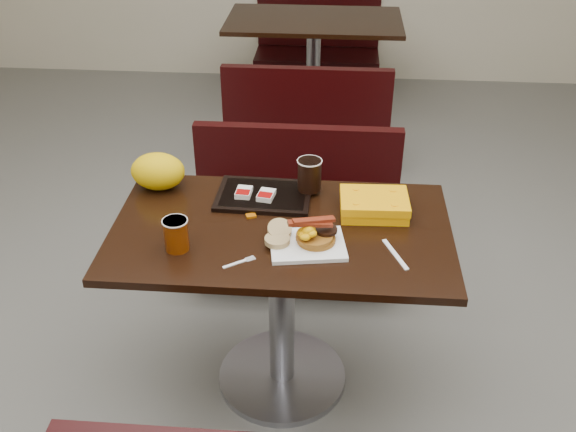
# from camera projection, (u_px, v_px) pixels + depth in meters

# --- Properties ---
(floor) EXTENTS (6.00, 7.00, 0.01)m
(floor) POSITION_uv_depth(u_px,v_px,m) (282.00, 378.00, 2.73)
(floor) COLOR slate
(floor) RESTS_ON ground
(table_near) EXTENTS (1.20, 0.70, 0.75)m
(table_near) POSITION_uv_depth(u_px,v_px,m) (282.00, 309.00, 2.53)
(table_near) COLOR black
(table_near) RESTS_ON floor
(bench_near_n) EXTENTS (1.00, 0.46, 0.72)m
(bench_near_n) POSITION_uv_depth(u_px,v_px,m) (295.00, 215.00, 3.13)
(bench_near_n) COLOR black
(bench_near_n) RESTS_ON floor
(table_far) EXTENTS (1.20, 0.70, 0.75)m
(table_far) POSITION_uv_depth(u_px,v_px,m) (313.00, 71.00, 4.72)
(table_far) COLOR black
(table_far) RESTS_ON floor
(bench_far_s) EXTENTS (1.00, 0.46, 0.72)m
(bench_far_s) POSITION_uv_depth(u_px,v_px,m) (308.00, 113.00, 4.14)
(bench_far_s) COLOR black
(bench_far_s) RESTS_ON floor
(bench_far_n) EXTENTS (1.00, 0.46, 0.72)m
(bench_far_n) POSITION_uv_depth(u_px,v_px,m) (317.00, 43.00, 5.31)
(bench_far_n) COLOR black
(bench_far_n) RESTS_ON floor
(platter) EXTENTS (0.28, 0.23, 0.01)m
(platter) POSITION_uv_depth(u_px,v_px,m) (308.00, 245.00, 2.23)
(platter) COLOR white
(platter) RESTS_ON table_near
(pancake_stack) EXTENTS (0.14, 0.14, 0.03)m
(pancake_stack) POSITION_uv_depth(u_px,v_px,m) (316.00, 237.00, 2.23)
(pancake_stack) COLOR #945818
(pancake_stack) RESTS_ON platter
(sausage_patty) EXTENTS (0.09, 0.09, 0.01)m
(sausage_patty) POSITION_uv_depth(u_px,v_px,m) (326.00, 230.00, 2.23)
(sausage_patty) COLOR black
(sausage_patty) RESTS_ON pancake_stack
(scrambled_eggs) EXTENTS (0.10, 0.09, 0.04)m
(scrambled_eggs) POSITION_uv_depth(u_px,v_px,m) (308.00, 232.00, 2.19)
(scrambled_eggs) COLOR #E1A504
(scrambled_eggs) RESTS_ON pancake_stack
(bacon_strips) EXTENTS (0.16, 0.10, 0.01)m
(bacon_strips) POSITION_uv_depth(u_px,v_px,m) (310.00, 223.00, 2.19)
(bacon_strips) COLOR #421304
(bacon_strips) RESTS_ON scrambled_eggs
(muffin_bottom) EXTENTS (0.09, 0.09, 0.02)m
(muffin_bottom) POSITION_uv_depth(u_px,v_px,m) (277.00, 240.00, 2.22)
(muffin_bottom) COLOR tan
(muffin_bottom) RESTS_ON platter
(muffin_top) EXTENTS (0.10, 0.10, 0.05)m
(muffin_top) POSITION_uv_depth(u_px,v_px,m) (280.00, 229.00, 2.26)
(muffin_top) COLOR tan
(muffin_top) RESTS_ON platter
(coffee_cup_near) EXTENTS (0.09, 0.09, 0.11)m
(coffee_cup_near) POSITION_uv_depth(u_px,v_px,m) (176.00, 235.00, 2.19)
(coffee_cup_near) COLOR #973C05
(coffee_cup_near) RESTS_ON table_near
(fork) EXTENTS (0.11, 0.08, 0.00)m
(fork) POSITION_uv_depth(u_px,v_px,m) (234.00, 264.00, 2.15)
(fork) COLOR white
(fork) RESTS_ON table_near
(knife) EXTENTS (0.08, 0.17, 0.00)m
(knife) POSITION_uv_depth(u_px,v_px,m) (395.00, 254.00, 2.19)
(knife) COLOR white
(knife) RESTS_ON table_near
(condiment_syrup) EXTENTS (0.04, 0.04, 0.01)m
(condiment_syrup) POSITION_uv_depth(u_px,v_px,m) (251.00, 216.00, 2.39)
(condiment_syrup) COLOR #9E4C06
(condiment_syrup) RESTS_ON table_near
(condiment_ketchup) EXTENTS (0.05, 0.04, 0.01)m
(condiment_ketchup) POSITION_uv_depth(u_px,v_px,m) (279.00, 231.00, 2.31)
(condiment_ketchup) COLOR #8C0504
(condiment_ketchup) RESTS_ON table_near
(tray) EXTENTS (0.36, 0.26, 0.02)m
(tray) POSITION_uv_depth(u_px,v_px,m) (264.00, 196.00, 2.50)
(tray) COLOR black
(tray) RESTS_ON table_near
(hashbrown_sleeve_left) EXTENTS (0.06, 0.08, 0.02)m
(hashbrown_sleeve_left) POSITION_uv_depth(u_px,v_px,m) (244.00, 192.00, 2.48)
(hashbrown_sleeve_left) COLOR silver
(hashbrown_sleeve_left) RESTS_ON tray
(hashbrown_sleeve_right) EXTENTS (0.07, 0.09, 0.02)m
(hashbrown_sleeve_right) POSITION_uv_depth(u_px,v_px,m) (266.00, 195.00, 2.47)
(hashbrown_sleeve_right) COLOR silver
(hashbrown_sleeve_right) RESTS_ON tray
(coffee_cup_far) EXTENTS (0.11, 0.11, 0.12)m
(coffee_cup_far) POSITION_uv_depth(u_px,v_px,m) (309.00, 175.00, 2.49)
(coffee_cup_far) COLOR black
(coffee_cup_far) RESTS_ON tray
(clamshell) EXTENTS (0.25, 0.19, 0.07)m
(clamshell) POSITION_uv_depth(u_px,v_px,m) (374.00, 205.00, 2.40)
(clamshell) COLOR #FBA104
(clamshell) RESTS_ON table_near
(paper_bag) EXTENTS (0.21, 0.16, 0.14)m
(paper_bag) POSITION_uv_depth(u_px,v_px,m) (158.00, 171.00, 2.53)
(paper_bag) COLOR #F6AB08
(paper_bag) RESTS_ON table_near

